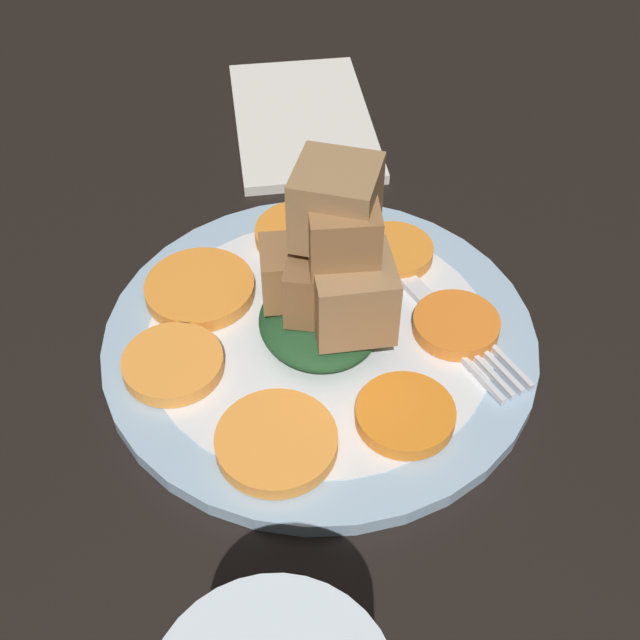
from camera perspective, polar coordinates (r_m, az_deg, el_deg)
table_slab at (r=49.19cm, az=0.00°, el=-2.51°), size 120.00×120.00×2.00cm
plate at (r=48.06cm, az=0.00°, el=-1.31°), size 25.79×25.79×1.05cm
carrot_slice_0 at (r=52.39cm, az=5.24°, el=4.88°), size 5.16×5.16×0.88cm
carrot_slice_1 at (r=53.51cm, az=-1.65°, el=6.12°), size 6.27×6.27×0.88cm
carrot_slice_2 at (r=50.16cm, az=-8.54°, el=2.23°), size 6.79×6.79×0.88cm
carrot_slice_3 at (r=46.14cm, az=-10.42°, el=-3.06°), size 5.75×5.75×0.88cm
carrot_slice_4 at (r=42.13cm, az=-3.12°, el=-8.64°), size 6.44×6.44×0.88cm
carrot_slice_5 at (r=43.36cm, az=6.07°, el=-6.70°), size 5.38×5.38×0.88cm
carrot_slice_6 at (r=48.11cm, az=9.65°, el=-0.32°), size 5.15×5.15×0.88cm
center_pile at (r=44.62cm, az=0.67°, el=3.23°), size 8.19×7.49×10.60cm
fork at (r=49.67cm, az=7.63°, el=1.43°), size 17.47×8.42×0.40cm
napkin at (r=66.91cm, az=-1.25°, el=14.03°), size 17.91×10.75×0.80cm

